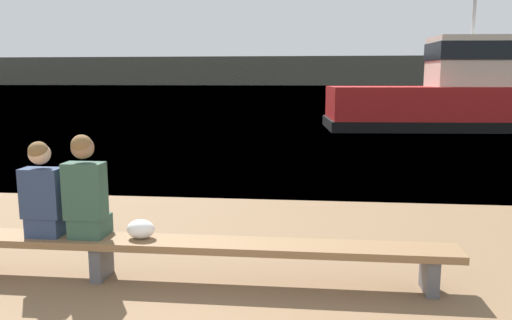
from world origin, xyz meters
TOP-DOWN VIEW (x-y plane):
  - water_surface at (0.00, 126.52)m, footprint 240.00×240.00m
  - far_shoreline at (0.00, 148.87)m, footprint 600.00×12.00m
  - bench_main at (-1.03, 2.93)m, footprint 7.27×0.42m
  - person_left at (-1.62, 2.93)m, footprint 0.40×0.38m
  - person_right at (-1.16, 2.93)m, footprint 0.40×0.39m
  - shopping_bag at (-0.60, 2.96)m, footprint 0.29×0.22m
  - tugboat_red at (7.56, 19.51)m, footprint 11.40×4.46m

SIDE VIEW (x-z plane):
  - water_surface at x=0.00m, z-range 0.00..0.00m
  - bench_main at x=-1.03m, z-range 0.14..0.58m
  - shopping_bag at x=-0.60m, z-range 0.44..0.63m
  - person_left at x=-1.62m, z-range 0.39..1.39m
  - person_right at x=-1.16m, z-range 0.39..1.47m
  - tugboat_red at x=7.56m, z-range -1.72..4.08m
  - far_shoreline at x=0.00m, z-range 0.00..8.25m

